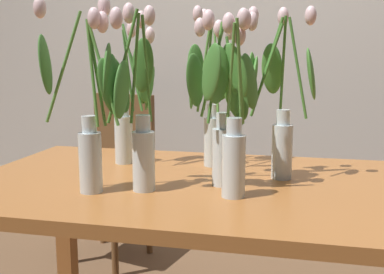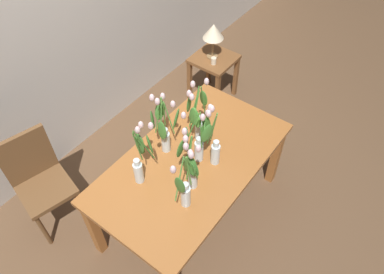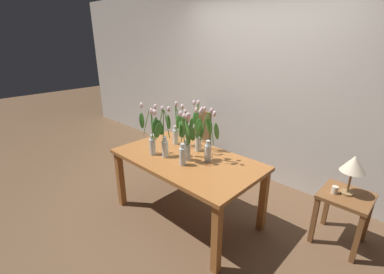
# 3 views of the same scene
# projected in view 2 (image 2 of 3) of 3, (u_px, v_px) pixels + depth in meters

# --- Properties ---
(ground_plane) EXTENTS (18.00, 18.00, 0.00)m
(ground_plane) POSITION_uv_depth(u_px,v_px,m) (192.00, 211.00, 3.32)
(ground_plane) COLOR brown
(room_wall_rear) EXTENTS (9.00, 0.10, 2.70)m
(room_wall_rear) POSITION_uv_depth(u_px,v_px,m) (43.00, 25.00, 2.92)
(room_wall_rear) COLOR beige
(room_wall_rear) RESTS_ON ground
(dining_table) EXTENTS (1.60, 0.90, 0.74)m
(dining_table) POSITION_uv_depth(u_px,v_px,m) (192.00, 167.00, 2.84)
(dining_table) COLOR #A3602D
(dining_table) RESTS_ON ground
(tulip_vase_0) EXTENTS (0.17, 0.19, 0.56)m
(tulip_vase_0) POSITION_uv_depth(u_px,v_px,m) (141.00, 159.00, 2.52)
(tulip_vase_0) COLOR silver
(tulip_vase_0) RESTS_ON dining_table
(tulip_vase_1) EXTENTS (0.23, 0.19, 0.56)m
(tulip_vase_1) POSITION_uv_depth(u_px,v_px,m) (197.00, 117.00, 2.75)
(tulip_vase_1) COLOR silver
(tulip_vase_1) RESTS_ON dining_table
(tulip_vase_2) EXTENTS (0.25, 0.20, 0.53)m
(tulip_vase_2) POSITION_uv_depth(u_px,v_px,m) (199.00, 141.00, 2.62)
(tulip_vase_2) COLOR silver
(tulip_vase_2) RESTS_ON dining_table
(tulip_vase_3) EXTENTS (0.15, 0.21, 0.57)m
(tulip_vase_3) POSITION_uv_depth(u_px,v_px,m) (190.00, 168.00, 2.45)
(tulip_vase_3) COLOR silver
(tulip_vase_3) RESTS_ON dining_table
(tulip_vase_4) EXTENTS (0.23, 0.20, 0.58)m
(tulip_vase_4) POSITION_uv_depth(u_px,v_px,m) (164.00, 129.00, 2.67)
(tulip_vase_4) COLOR silver
(tulip_vase_4) RESTS_ON dining_table
(tulip_vase_5) EXTENTS (0.15, 0.14, 0.54)m
(tulip_vase_5) POSITION_uv_depth(u_px,v_px,m) (212.00, 142.00, 2.62)
(tulip_vase_5) COLOR silver
(tulip_vase_5) RESTS_ON dining_table
(tulip_vase_6) EXTENTS (0.27, 0.15, 0.57)m
(tulip_vase_6) POSITION_uv_depth(u_px,v_px,m) (187.00, 183.00, 2.35)
(tulip_vase_6) COLOR silver
(tulip_vase_6) RESTS_ON dining_table
(dining_chair) EXTENTS (0.48, 0.48, 0.93)m
(dining_chair) POSITION_uv_depth(u_px,v_px,m) (39.00, 178.00, 2.93)
(dining_chair) COLOR brown
(dining_chair) RESTS_ON ground
(side_table) EXTENTS (0.44, 0.44, 0.55)m
(side_table) POSITION_uv_depth(u_px,v_px,m) (213.00, 66.00, 4.06)
(side_table) COLOR brown
(side_table) RESTS_ON ground
(table_lamp) EXTENTS (0.22, 0.22, 0.40)m
(table_lamp) POSITION_uv_depth(u_px,v_px,m) (213.00, 32.00, 3.75)
(table_lamp) COLOR olive
(table_lamp) RESTS_ON side_table
(pillar_candle) EXTENTS (0.06, 0.06, 0.07)m
(pillar_candle) POSITION_uv_depth(u_px,v_px,m) (214.00, 61.00, 3.87)
(pillar_candle) COLOR beige
(pillar_candle) RESTS_ON side_table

